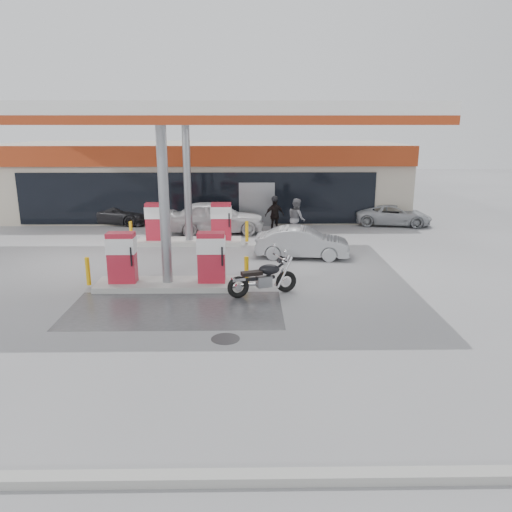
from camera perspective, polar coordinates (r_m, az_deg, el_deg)
The scene contains 15 objects.
ground at distance 14.30m, azimuth -11.23°, elevation -6.03°, with size 90.00×90.00×0.00m, color gray.
wet_patch at distance 14.21m, azimuth -9.24°, elevation -6.05°, with size 6.00×3.00×0.00m, color #4C4C4F.
drain_cover at distance 12.23m, azimuth -3.51°, elevation -9.42°, with size 0.70×0.70×0.01m, color #38383A.
kerb at distance 8.29m, azimuth -20.38°, elevation -22.85°, with size 28.00×0.25×0.15m, color gray.
store_building at distance 29.34m, azimuth -5.97°, elevation 8.84°, with size 22.00×8.22×4.00m.
canopy at distance 18.32m, azimuth -9.28°, elevation 15.41°, with size 16.00×10.02×5.51m.
pump_island_near at distance 15.95m, azimuth -10.12°, elevation -1.10°, with size 5.14×1.30×1.78m.
pump_island_far at distance 21.73m, azimuth -7.68°, elevation 3.24°, with size 5.14×1.30×1.78m.
parked_motorcycle at distance 15.06m, azimuth 0.89°, elevation -2.62°, with size 2.15×1.04×1.15m.
sedan_white at distance 23.77m, azimuth -4.57°, elevation 4.48°, with size 1.83×4.54×1.55m, color silver.
attendant at distance 22.62m, azimuth 4.66°, elevation 4.30°, with size 0.89×0.69×1.82m, color slate.
hatchback_silver at distance 19.37m, azimuth 5.31°, elevation 1.54°, with size 1.26×3.60×1.19m, color #929599.
parked_car_left at distance 27.02m, azimuth -16.11°, elevation 4.80°, with size 1.66×4.09×1.19m, color black.
parked_car_right at distance 26.60m, azimuth 15.39°, elevation 4.56°, with size 1.75×3.80×1.06m, color #A9ADB2.
biker_walking at distance 23.74m, azimuth 2.13°, elevation 4.65°, with size 0.98×0.41×1.67m, color black.
Camera 1 is at (2.56, -13.14, 5.02)m, focal length 35.00 mm.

